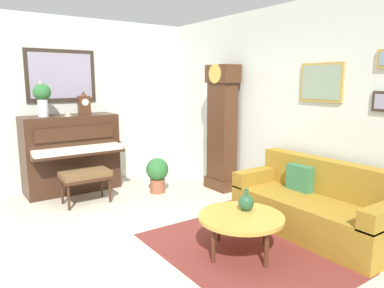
{
  "coord_description": "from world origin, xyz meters",
  "views": [
    {
      "loc": [
        3.54,
        -1.57,
        1.77
      ],
      "look_at": [
        -0.45,
        1.21,
        0.91
      ],
      "focal_mm": 33.64,
      "sensor_mm": 36.0,
      "label": 1
    }
  ],
  "objects_px": {
    "mantel_clock": "(84,104)",
    "teacup": "(68,115)",
    "grandfather_clock": "(222,131)",
    "flower_vase": "(42,96)",
    "green_jug": "(246,202)",
    "coffee_table": "(241,218)",
    "potted_plant": "(157,173)",
    "piano": "(71,153)",
    "couch": "(314,206)",
    "piano_bench": "(85,176)"
  },
  "relations": [
    {
      "from": "mantel_clock",
      "to": "teacup",
      "type": "xyz_separation_m",
      "value": [
        0.14,
        -0.3,
        -0.15
      ]
    },
    {
      "from": "grandfather_clock",
      "to": "mantel_clock",
      "type": "xyz_separation_m",
      "value": [
        -1.31,
        -1.81,
        0.44
      ]
    },
    {
      "from": "flower_vase",
      "to": "green_jug",
      "type": "relative_size",
      "value": 2.42
    },
    {
      "from": "coffee_table",
      "to": "potted_plant",
      "type": "relative_size",
      "value": 1.57
    },
    {
      "from": "piano",
      "to": "coffee_table",
      "type": "xyz_separation_m",
      "value": [
        3.19,
        0.77,
        -0.24
      ]
    },
    {
      "from": "teacup",
      "to": "potted_plant",
      "type": "height_order",
      "value": "teacup"
    },
    {
      "from": "flower_vase",
      "to": "potted_plant",
      "type": "relative_size",
      "value": 1.04
    },
    {
      "from": "coffee_table",
      "to": "potted_plant",
      "type": "xyz_separation_m",
      "value": [
        -2.3,
        0.32,
        -0.06
      ]
    },
    {
      "from": "piano",
      "to": "couch",
      "type": "distance_m",
      "value": 3.78
    },
    {
      "from": "piano",
      "to": "flower_vase",
      "type": "distance_m",
      "value": 1.0
    },
    {
      "from": "couch",
      "to": "potted_plant",
      "type": "bearing_deg",
      "value": -162.34
    },
    {
      "from": "grandfather_clock",
      "to": "mantel_clock",
      "type": "relative_size",
      "value": 5.34
    },
    {
      "from": "teacup",
      "to": "green_jug",
      "type": "xyz_separation_m",
      "value": [
        2.97,
        0.96,
        -0.76
      ]
    },
    {
      "from": "mantel_clock",
      "to": "green_jug",
      "type": "relative_size",
      "value": 1.58
    },
    {
      "from": "coffee_table",
      "to": "potted_plant",
      "type": "height_order",
      "value": "potted_plant"
    },
    {
      "from": "teacup",
      "to": "green_jug",
      "type": "relative_size",
      "value": 0.48
    },
    {
      "from": "couch",
      "to": "green_jug",
      "type": "distance_m",
      "value": 0.97
    },
    {
      "from": "mantel_clock",
      "to": "teacup",
      "type": "height_order",
      "value": "mantel_clock"
    },
    {
      "from": "teacup",
      "to": "green_jug",
      "type": "bearing_deg",
      "value": 17.9
    },
    {
      "from": "grandfather_clock",
      "to": "teacup",
      "type": "xyz_separation_m",
      "value": [
        -1.17,
        -2.11,
        0.29
      ]
    },
    {
      "from": "teacup",
      "to": "piano",
      "type": "bearing_deg",
      "value": 159.35
    },
    {
      "from": "mantel_clock",
      "to": "potted_plant",
      "type": "distance_m",
      "value": 1.63
    },
    {
      "from": "green_jug",
      "to": "potted_plant",
      "type": "distance_m",
      "value": 2.24
    },
    {
      "from": "teacup",
      "to": "mantel_clock",
      "type": "bearing_deg",
      "value": 114.82
    },
    {
      "from": "teacup",
      "to": "potted_plant",
      "type": "relative_size",
      "value": 0.21
    },
    {
      "from": "teacup",
      "to": "piano_bench",
      "type": "bearing_deg",
      "value": 2.43
    },
    {
      "from": "piano",
      "to": "teacup",
      "type": "relative_size",
      "value": 12.41
    },
    {
      "from": "couch",
      "to": "grandfather_clock",
      "type": "bearing_deg",
      "value": 173.89
    },
    {
      "from": "mantel_clock",
      "to": "potted_plant",
      "type": "xyz_separation_m",
      "value": [
        0.89,
        0.83,
        -1.08
      ]
    },
    {
      "from": "flower_vase",
      "to": "teacup",
      "type": "relative_size",
      "value": 5.0
    },
    {
      "from": "green_jug",
      "to": "potted_plant",
      "type": "bearing_deg",
      "value": 175.47
    },
    {
      "from": "piano",
      "to": "teacup",
      "type": "height_order",
      "value": "teacup"
    },
    {
      "from": "piano",
      "to": "grandfather_clock",
      "type": "xyz_separation_m",
      "value": [
        1.31,
        2.06,
        0.34
      ]
    },
    {
      "from": "green_jug",
      "to": "coffee_table",
      "type": "bearing_deg",
      "value": -60.8
    },
    {
      "from": "teacup",
      "to": "potted_plant",
      "type": "bearing_deg",
      "value": 56.66
    },
    {
      "from": "flower_vase",
      "to": "green_jug",
      "type": "height_order",
      "value": "flower_vase"
    },
    {
      "from": "couch",
      "to": "teacup",
      "type": "bearing_deg",
      "value": -148.87
    },
    {
      "from": "teacup",
      "to": "coffee_table",
      "type": "bearing_deg",
      "value": 15.03
    },
    {
      "from": "grandfather_clock",
      "to": "couch",
      "type": "height_order",
      "value": "grandfather_clock"
    },
    {
      "from": "flower_vase",
      "to": "teacup",
      "type": "height_order",
      "value": "flower_vase"
    },
    {
      "from": "coffee_table",
      "to": "flower_vase",
      "type": "distance_m",
      "value": 3.59
    },
    {
      "from": "mantel_clock",
      "to": "flower_vase",
      "type": "height_order",
      "value": "flower_vase"
    },
    {
      "from": "piano",
      "to": "coffee_table",
      "type": "distance_m",
      "value": 3.29
    },
    {
      "from": "couch",
      "to": "coffee_table",
      "type": "xyz_separation_m",
      "value": [
        -0.09,
        -1.08,
        0.07
      ]
    },
    {
      "from": "piano_bench",
      "to": "coffee_table",
      "type": "distance_m",
      "value": 2.57
    },
    {
      "from": "grandfather_clock",
      "to": "green_jug",
      "type": "xyz_separation_m",
      "value": [
        1.81,
        -1.15,
        -0.47
      ]
    },
    {
      "from": "piano_bench",
      "to": "green_jug",
      "type": "xyz_separation_m",
      "value": [
        2.37,
        0.93,
        0.09
      ]
    },
    {
      "from": "coffee_table",
      "to": "green_jug",
      "type": "height_order",
      "value": "green_jug"
    },
    {
      "from": "couch",
      "to": "teacup",
      "type": "xyz_separation_m",
      "value": [
        -3.14,
        -1.9,
        0.94
      ]
    },
    {
      "from": "couch",
      "to": "flower_vase",
      "type": "xyz_separation_m",
      "value": [
        -3.29,
        -2.23,
        1.23
      ]
    }
  ]
}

